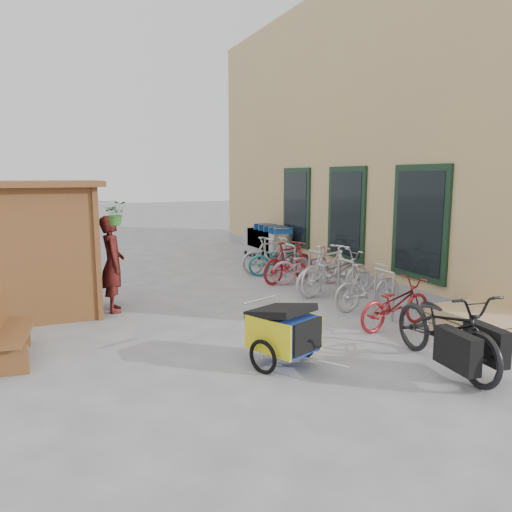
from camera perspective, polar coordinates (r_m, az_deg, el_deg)
name	(u,v)px	position (r m, az deg, el deg)	size (l,w,h in m)	color
ground	(265,334)	(8.03, 0.99, -8.87)	(80.00, 80.00, 0.00)	#9A9A9D
building	(409,139)	(15.01, 17.10, 12.63)	(6.07, 13.00, 7.00)	tan
kiosk	(34,230)	(9.47, -24.03, 2.71)	(2.49, 1.65, 2.40)	brown
bike_rack	(315,267)	(11.01, 6.75, -1.20)	(0.05, 5.35, 0.86)	#A5A8AD
pallet_stack	(476,323)	(8.60, 23.81, -6.99)	(1.00, 1.20, 0.40)	tan
bench	(7,328)	(7.56, -26.61, -7.35)	(0.60, 1.48, 0.91)	brown
shopping_carts	(266,239)	(14.92, 1.18, 1.98)	(0.59, 2.35, 1.06)	silver
child_trailer	(283,330)	(6.66, 3.16, -8.45)	(0.97, 1.46, 0.86)	navy
cargo_bike	(447,329)	(6.96, 21.00, -7.79)	(0.95, 2.12, 1.08)	black
person_kiosk	(113,264)	(9.50, -16.07, -0.87)	(0.65, 0.43, 1.78)	maroon
bike_0	(395,304)	(8.53, 15.65, -5.29)	(0.54, 1.55, 0.82)	maroon
bike_1	(368,287)	(9.52, 12.69, -3.43)	(0.42, 1.49, 0.90)	#AFAFB4
bike_2	(334,273)	(10.54, 8.90, -1.96)	(0.63, 1.80, 0.95)	#AFAFB4
bike_3	(329,269)	(10.69, 8.31, -1.47)	(0.50, 1.76, 1.06)	silver
bike_4	(307,266)	(11.54, 5.87, -1.11)	(0.58, 1.66, 0.87)	#C47E8D
bike_5	(289,262)	(11.69, 3.78, -0.68)	(0.46, 1.64, 0.98)	maroon
bike_6	(280,259)	(12.48, 2.75, -0.38)	(0.56, 1.59, 0.84)	#1B6B6F
bike_7	(271,255)	(12.73, 1.73, 0.11)	(0.45, 1.60, 0.96)	#AFAFB4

